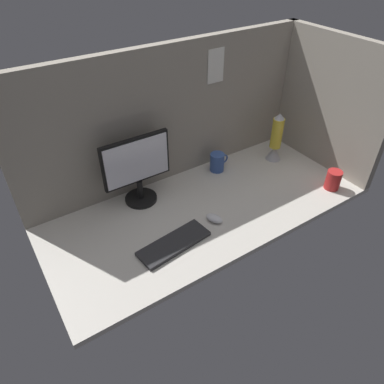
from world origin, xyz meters
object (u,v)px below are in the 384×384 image
(mug_ceramic_blue, at_px, (217,162))
(lava_lamp, at_px, (276,141))
(mouse, at_px, (214,218))
(keyboard, at_px, (174,243))
(mug_red_plastic, at_px, (333,180))
(monitor, at_px, (137,168))

(mug_ceramic_blue, xyz_separation_m, lava_lamp, (0.39, -0.10, 0.08))
(mouse, relative_size, mug_ceramic_blue, 0.75)
(keyboard, height_order, mouse, mouse)
(mouse, bearing_deg, mug_red_plastic, -33.38)
(monitor, height_order, lava_lamp, monitor)
(keyboard, height_order, mug_ceramic_blue, mug_ceramic_blue)
(monitor, xyz_separation_m, mug_ceramic_blue, (0.54, -0.00, -0.15))
(monitor, relative_size, mug_red_plastic, 3.34)
(mug_ceramic_blue, bearing_deg, keyboard, -143.94)
(monitor, relative_size, mug_ceramic_blue, 3.06)
(mouse, height_order, mug_ceramic_blue, mug_ceramic_blue)
(monitor, height_order, mug_red_plastic, monitor)
(monitor, relative_size, lava_lamp, 1.21)
(monitor, bearing_deg, mouse, -57.42)
(mug_red_plastic, relative_size, lava_lamp, 0.36)
(mug_ceramic_blue, bearing_deg, mug_red_plastic, -49.17)
(mug_red_plastic, bearing_deg, lava_lamp, 98.32)
(monitor, distance_m, mug_ceramic_blue, 0.56)
(mug_ceramic_blue, height_order, lava_lamp, lava_lamp)
(lava_lamp, bearing_deg, mug_red_plastic, -81.68)
(keyboard, relative_size, lava_lamp, 1.14)
(mug_ceramic_blue, bearing_deg, mouse, -128.14)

